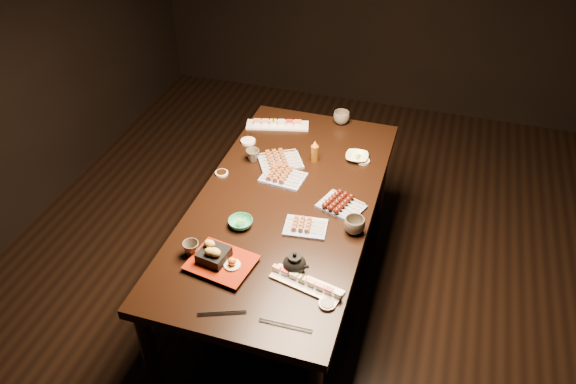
% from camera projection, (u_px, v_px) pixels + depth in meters
% --- Properties ---
extents(ground, '(5.00, 5.00, 0.00)m').
position_uv_depth(ground, '(302.00, 300.00, 3.35)').
color(ground, black).
rests_on(ground, ground).
extents(dining_table, '(0.95, 1.83, 0.75)m').
position_uv_depth(dining_table, '(285.00, 253.00, 3.13)').
color(dining_table, black).
rests_on(dining_table, ground).
extents(sushi_platter_near, '(0.34, 0.16, 0.04)m').
position_uv_depth(sushi_platter_near, '(307.00, 282.00, 2.43)').
color(sushi_platter_near, white).
rests_on(sushi_platter_near, dining_table).
extents(sushi_platter_far, '(0.40, 0.20, 0.05)m').
position_uv_depth(sushi_platter_far, '(277.00, 123.00, 3.46)').
color(sushi_platter_far, white).
rests_on(sushi_platter_far, dining_table).
extents(yakitori_plate_center, '(0.24, 0.19, 0.06)m').
position_uv_depth(yakitori_plate_center, '(283.00, 174.00, 3.03)').
color(yakitori_plate_center, '#828EB6').
rests_on(yakitori_plate_center, dining_table).
extents(yakitori_plate_right, '(0.22, 0.17, 0.05)m').
position_uv_depth(yakitori_plate_right, '(306.00, 224.00, 2.71)').
color(yakitori_plate_right, '#828EB6').
rests_on(yakitori_plate_right, dining_table).
extents(yakitori_plate_left, '(0.29, 0.26, 0.06)m').
position_uv_depth(yakitori_plate_left, '(280.00, 159.00, 3.15)').
color(yakitori_plate_left, '#828EB6').
rests_on(yakitori_plate_left, dining_table).
extents(tsukune_plate, '(0.26, 0.22, 0.06)m').
position_uv_depth(tsukune_plate, '(341.00, 203.00, 2.84)').
color(tsukune_plate, '#828EB6').
rests_on(tsukune_plate, dining_table).
extents(edamame_bowl_green, '(0.14, 0.14, 0.04)m').
position_uv_depth(edamame_bowl_green, '(241.00, 223.00, 2.73)').
color(edamame_bowl_green, '#31986C').
rests_on(edamame_bowl_green, dining_table).
extents(edamame_bowl_cream, '(0.14, 0.14, 0.03)m').
position_uv_depth(edamame_bowl_cream, '(357.00, 157.00, 3.18)').
color(edamame_bowl_cream, '#EBE6C0').
rests_on(edamame_bowl_cream, dining_table).
extents(tempura_tray, '(0.32, 0.27, 0.10)m').
position_uv_depth(tempura_tray, '(221.00, 257.00, 2.50)').
color(tempura_tray, black).
rests_on(tempura_tray, dining_table).
extents(teacup_near_left, '(0.09, 0.09, 0.07)m').
position_uv_depth(teacup_near_left, '(191.00, 249.00, 2.57)').
color(teacup_near_left, '#534B3F').
rests_on(teacup_near_left, dining_table).
extents(teacup_mid_right, '(0.12, 0.12, 0.08)m').
position_uv_depth(teacup_mid_right, '(354.00, 225.00, 2.69)').
color(teacup_mid_right, '#534B3F').
rests_on(teacup_mid_right, dining_table).
extents(teacup_far_left, '(0.08, 0.08, 0.07)m').
position_uv_depth(teacup_far_left, '(253.00, 155.00, 3.16)').
color(teacup_far_left, '#534B3F').
rests_on(teacup_far_left, dining_table).
extents(teacup_far_right, '(0.10, 0.10, 0.08)m').
position_uv_depth(teacup_far_right, '(341.00, 118.00, 3.48)').
color(teacup_far_right, '#534B3F').
rests_on(teacup_far_right, dining_table).
extents(teapot, '(0.15, 0.15, 0.10)m').
position_uv_depth(teapot, '(295.00, 262.00, 2.48)').
color(teapot, black).
rests_on(teapot, dining_table).
extents(condiment_bottle, '(0.05, 0.05, 0.13)m').
position_uv_depth(condiment_bottle, '(315.00, 151.00, 3.14)').
color(condiment_bottle, '#65380D').
rests_on(condiment_bottle, dining_table).
extents(sauce_dish_west, '(0.09, 0.09, 0.01)m').
position_uv_depth(sauce_dish_west, '(222.00, 173.00, 3.08)').
color(sauce_dish_west, white).
rests_on(sauce_dish_west, dining_table).
extents(sauce_dish_east, '(0.09, 0.09, 0.01)m').
position_uv_depth(sauce_dish_east, '(363.00, 161.00, 3.17)').
color(sauce_dish_east, white).
rests_on(sauce_dish_east, dining_table).
extents(sauce_dish_se, '(0.09, 0.09, 0.01)m').
position_uv_depth(sauce_dish_se, '(327.00, 304.00, 2.35)').
color(sauce_dish_se, white).
rests_on(sauce_dish_se, dining_table).
extents(sauce_dish_nw, '(0.11, 0.11, 0.02)m').
position_uv_depth(sauce_dish_nw, '(248.00, 141.00, 3.33)').
color(sauce_dish_nw, white).
rests_on(sauce_dish_nw, dining_table).
extents(chopsticks_near, '(0.20, 0.09, 0.01)m').
position_uv_depth(chopsticks_near, '(222.00, 313.00, 2.31)').
color(chopsticks_near, black).
rests_on(chopsticks_near, dining_table).
extents(chopsticks_se, '(0.22, 0.03, 0.01)m').
position_uv_depth(chopsticks_se, '(286.00, 325.00, 2.27)').
color(chopsticks_se, black).
rests_on(chopsticks_se, dining_table).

